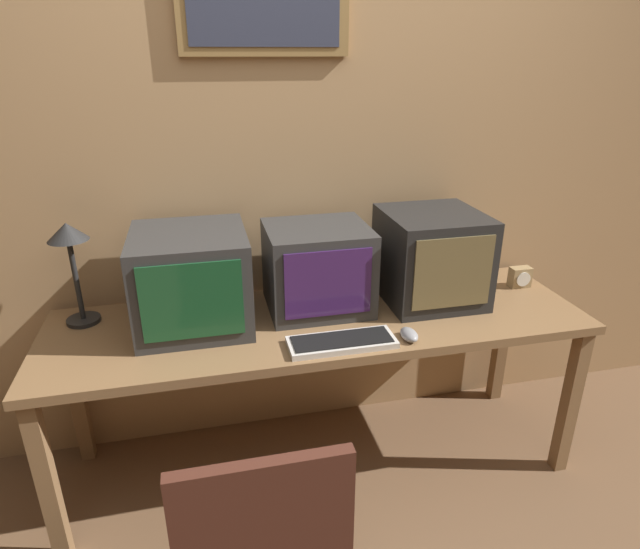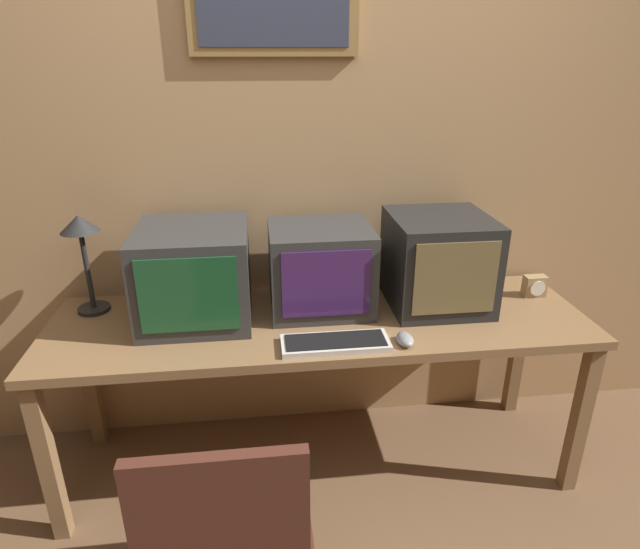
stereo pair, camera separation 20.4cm
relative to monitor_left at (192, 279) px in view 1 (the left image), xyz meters
name	(u,v)px [view 1 (the left image)]	position (x,y,z in m)	size (l,w,h in m)	color
wall_back	(300,153)	(0.48, 0.29, 0.41)	(8.00, 0.08, 2.60)	tan
desk	(320,334)	(0.48, -0.08, -0.25)	(2.12, 0.64, 0.72)	olive
monitor_left	(192,279)	(0.00, 0.00, 0.00)	(0.42, 0.44, 0.37)	#333333
monitor_center	(318,268)	(0.49, 0.03, -0.01)	(0.40, 0.37, 0.34)	#333333
monitor_right	(431,257)	(0.97, 0.01, 0.00)	(0.39, 0.41, 0.37)	black
keyboard_main	(342,342)	(0.51, -0.30, -0.17)	(0.39, 0.14, 0.03)	beige
mouse_near_keyboard	(409,335)	(0.76, -0.31, -0.16)	(0.06, 0.10, 0.04)	gray
desk_clock	(520,277)	(1.42, 0.02, -0.14)	(0.09, 0.06, 0.09)	#A38456
desk_lamp	(70,248)	(-0.43, 0.10, 0.12)	(0.15, 0.15, 0.40)	black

